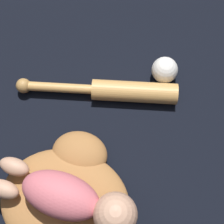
# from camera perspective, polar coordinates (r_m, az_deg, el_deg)

# --- Properties ---
(ground_plane) EXTENTS (6.00, 6.00, 0.00)m
(ground_plane) POSITION_cam_1_polar(r_m,az_deg,el_deg) (1.00, -9.68, -12.78)
(ground_plane) COLOR black
(baseball_glove) EXTENTS (0.37, 0.36, 0.07)m
(baseball_glove) POSITION_cam_1_polar(r_m,az_deg,el_deg) (0.96, -6.80, -12.15)
(baseball_glove) COLOR #A8703D
(baseball_glove) RESTS_ON ground
(baby_figure) EXTENTS (0.36, 0.14, 0.10)m
(baby_figure) POSITION_cam_1_polar(r_m,az_deg,el_deg) (0.87, -5.83, -13.18)
(baby_figure) COLOR #D16670
(baby_figure) RESTS_ON baseball_glove
(baseball_bat) EXTENTS (0.43, 0.22, 0.06)m
(baseball_bat) POSITION_cam_1_polar(r_m,az_deg,el_deg) (1.06, 0.64, 3.25)
(baseball_bat) COLOR tan
(baseball_bat) RESTS_ON ground
(baseball) EXTENTS (0.08, 0.08, 0.08)m
(baseball) POSITION_cam_1_polar(r_m,az_deg,el_deg) (1.09, 8.03, 6.36)
(baseball) COLOR white
(baseball) RESTS_ON ground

